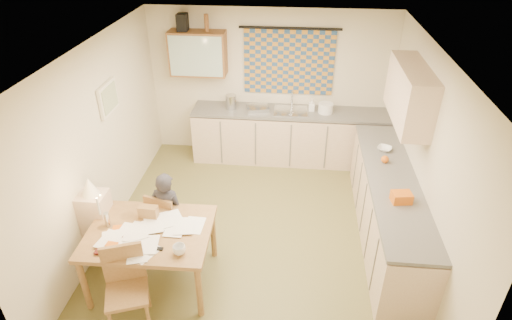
# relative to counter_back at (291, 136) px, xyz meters

# --- Properties ---
(floor) EXTENTS (4.00, 4.50, 0.02)m
(floor) POSITION_rel_counter_back_xyz_m (-0.39, -1.95, -0.46)
(floor) COLOR brown
(floor) RESTS_ON ground
(ceiling) EXTENTS (4.00, 4.50, 0.02)m
(ceiling) POSITION_rel_counter_back_xyz_m (-0.39, -1.95, 2.06)
(ceiling) COLOR white
(ceiling) RESTS_ON floor
(wall_back) EXTENTS (4.00, 0.02, 2.50)m
(wall_back) POSITION_rel_counter_back_xyz_m (-0.39, 0.31, 0.80)
(wall_back) COLOR beige
(wall_back) RESTS_ON floor
(wall_front) EXTENTS (4.00, 0.02, 2.50)m
(wall_front) POSITION_rel_counter_back_xyz_m (-0.39, -4.21, 0.80)
(wall_front) COLOR beige
(wall_front) RESTS_ON floor
(wall_left) EXTENTS (0.02, 4.50, 2.50)m
(wall_left) POSITION_rel_counter_back_xyz_m (-2.40, -1.95, 0.80)
(wall_left) COLOR beige
(wall_left) RESTS_ON floor
(wall_right) EXTENTS (0.02, 4.50, 2.50)m
(wall_right) POSITION_rel_counter_back_xyz_m (1.62, -1.95, 0.80)
(wall_right) COLOR beige
(wall_right) RESTS_ON floor
(window_blind) EXTENTS (1.45, 0.03, 1.05)m
(window_blind) POSITION_rel_counter_back_xyz_m (-0.09, 0.27, 1.20)
(window_blind) COLOR navy
(window_blind) RESTS_ON wall_back
(curtain_rod) EXTENTS (1.60, 0.04, 0.04)m
(curtain_rod) POSITION_rel_counter_back_xyz_m (-0.09, 0.25, 1.75)
(curtain_rod) COLOR black
(curtain_rod) RESTS_ON wall_back
(wall_cabinet) EXTENTS (0.90, 0.34, 0.70)m
(wall_cabinet) POSITION_rel_counter_back_xyz_m (-1.54, 0.13, 1.35)
(wall_cabinet) COLOR brown
(wall_cabinet) RESTS_ON wall_back
(wall_cabinet_glass) EXTENTS (0.84, 0.02, 0.64)m
(wall_cabinet_glass) POSITION_rel_counter_back_xyz_m (-1.54, -0.04, 1.35)
(wall_cabinet_glass) COLOR #99B2A5
(wall_cabinet_glass) RESTS_ON wall_back
(upper_cabinet_right) EXTENTS (0.34, 1.30, 0.70)m
(upper_cabinet_right) POSITION_rel_counter_back_xyz_m (1.44, -1.40, 1.40)
(upper_cabinet_right) COLOR tan
(upper_cabinet_right) RESTS_ON wall_right
(framed_print) EXTENTS (0.04, 0.50, 0.40)m
(framed_print) POSITION_rel_counter_back_xyz_m (-2.36, -1.55, 1.25)
(framed_print) COLOR beige
(framed_print) RESTS_ON wall_left
(print_canvas) EXTENTS (0.01, 0.42, 0.32)m
(print_canvas) POSITION_rel_counter_back_xyz_m (-2.34, -1.55, 1.25)
(print_canvas) COLOR beige
(print_canvas) RESTS_ON wall_left
(counter_back) EXTENTS (3.30, 0.62, 0.92)m
(counter_back) POSITION_rel_counter_back_xyz_m (0.00, 0.00, 0.00)
(counter_back) COLOR tan
(counter_back) RESTS_ON floor
(counter_right) EXTENTS (0.62, 2.95, 0.92)m
(counter_right) POSITION_rel_counter_back_xyz_m (1.31, -1.88, -0.00)
(counter_right) COLOR tan
(counter_right) RESTS_ON floor
(stove) EXTENTS (0.58, 0.58, 0.90)m
(stove) POSITION_rel_counter_back_xyz_m (1.31, -2.95, -0.00)
(stove) COLOR white
(stove) RESTS_ON floor
(sink) EXTENTS (0.56, 0.46, 0.10)m
(sink) POSITION_rel_counter_back_xyz_m (-0.02, 0.00, 0.43)
(sink) COLOR silver
(sink) RESTS_ON counter_back
(tap) EXTENTS (0.03, 0.03, 0.28)m
(tap) POSITION_rel_counter_back_xyz_m (-0.01, 0.18, 0.61)
(tap) COLOR silver
(tap) RESTS_ON counter_back
(dish_rack) EXTENTS (0.41, 0.37, 0.06)m
(dish_rack) POSITION_rel_counter_back_xyz_m (-0.57, 0.00, 0.50)
(dish_rack) COLOR silver
(dish_rack) RESTS_ON counter_back
(kettle) EXTENTS (0.21, 0.21, 0.24)m
(kettle) POSITION_rel_counter_back_xyz_m (-1.01, 0.00, 0.59)
(kettle) COLOR silver
(kettle) RESTS_ON counter_back
(mixing_bowl) EXTENTS (0.31, 0.31, 0.16)m
(mixing_bowl) POSITION_rel_counter_back_xyz_m (0.54, 0.00, 0.55)
(mixing_bowl) COLOR white
(mixing_bowl) RESTS_ON counter_back
(soap_bottle) EXTENTS (0.10, 0.10, 0.20)m
(soap_bottle) POSITION_rel_counter_back_xyz_m (0.31, 0.05, 0.57)
(soap_bottle) COLOR white
(soap_bottle) RESTS_ON counter_back
(bowl) EXTENTS (0.33, 0.33, 0.05)m
(bowl) POSITION_rel_counter_back_xyz_m (1.31, -1.17, 0.49)
(bowl) COLOR white
(bowl) RESTS_ON counter_right
(orange_bag) EXTENTS (0.24, 0.19, 0.12)m
(orange_bag) POSITION_rel_counter_back_xyz_m (1.31, -2.37, 0.53)
(orange_bag) COLOR #D15F11
(orange_bag) RESTS_ON counter_right
(fruit_orange) EXTENTS (0.10, 0.10, 0.10)m
(fruit_orange) POSITION_rel_counter_back_xyz_m (1.26, -1.51, 0.52)
(fruit_orange) COLOR #D15F11
(fruit_orange) RESTS_ON counter_right
(speaker) EXTENTS (0.16, 0.20, 0.26)m
(speaker) POSITION_rel_counter_back_xyz_m (-1.75, 0.13, 1.83)
(speaker) COLOR black
(speaker) RESTS_ON wall_cabinet
(bottle_green) EXTENTS (0.09, 0.09, 0.26)m
(bottle_green) POSITION_rel_counter_back_xyz_m (-1.73, 0.13, 1.83)
(bottle_green) COLOR #195926
(bottle_green) RESTS_ON wall_cabinet
(bottle_brown) EXTENTS (0.09, 0.09, 0.26)m
(bottle_brown) POSITION_rel_counter_back_xyz_m (-1.38, 0.13, 1.83)
(bottle_brown) COLOR brown
(bottle_brown) RESTS_ON wall_cabinet
(dining_table) EXTENTS (1.39, 1.07, 0.75)m
(dining_table) POSITION_rel_counter_back_xyz_m (-1.49, -2.96, -0.07)
(dining_table) COLOR brown
(dining_table) RESTS_ON floor
(chair_far) EXTENTS (0.48, 0.48, 0.86)m
(chair_far) POSITION_rel_counter_back_xyz_m (-1.48, -2.36, -0.19)
(chair_far) COLOR brown
(chair_far) RESTS_ON floor
(chair_near) EXTENTS (0.54, 0.54, 0.93)m
(chair_near) POSITION_rel_counter_back_xyz_m (-1.57, -3.57, -0.16)
(chair_near) COLOR brown
(chair_near) RESTS_ON floor
(person) EXTENTS (0.50, 0.38, 1.17)m
(person) POSITION_rel_counter_back_xyz_m (-1.44, -2.44, 0.13)
(person) COLOR black
(person) RESTS_ON floor
(shelf_stand) EXTENTS (0.32, 0.30, 0.99)m
(shelf_stand) POSITION_rel_counter_back_xyz_m (-2.23, -2.68, 0.04)
(shelf_stand) COLOR tan
(shelf_stand) RESTS_ON floor
(lampshade) EXTENTS (0.20, 0.20, 0.22)m
(lampshade) POSITION_rel_counter_back_xyz_m (-2.23, -2.68, 0.65)
(lampshade) COLOR beige
(lampshade) RESTS_ON shelf_stand
(letter_rack) EXTENTS (0.22, 0.11, 0.16)m
(letter_rack) POSITION_rel_counter_back_xyz_m (-1.56, -2.74, 0.38)
(letter_rack) COLOR brown
(letter_rack) RESTS_ON dining_table
(mug) EXTENTS (0.19, 0.19, 0.11)m
(mug) POSITION_rel_counter_back_xyz_m (-1.07, -3.28, 0.35)
(mug) COLOR white
(mug) RESTS_ON dining_table
(magazine) EXTENTS (0.22, 0.29, 0.03)m
(magazine) POSITION_rel_counter_back_xyz_m (-1.95, -3.25, 0.31)
(magazine) COLOR maroon
(magazine) RESTS_ON dining_table
(book) EXTENTS (0.32, 0.35, 0.02)m
(book) POSITION_rel_counter_back_xyz_m (-1.88, -3.06, 0.31)
(book) COLOR #D15F11
(book) RESTS_ON dining_table
(orange_box) EXTENTS (0.13, 0.09, 0.04)m
(orange_box) POSITION_rel_counter_back_xyz_m (-1.80, -3.25, 0.32)
(orange_box) COLOR #D15F11
(orange_box) RESTS_ON dining_table
(eyeglasses) EXTENTS (0.13, 0.05, 0.02)m
(eyeglasses) POSITION_rel_counter_back_xyz_m (-1.32, -3.24, 0.31)
(eyeglasses) COLOR black
(eyeglasses) RESTS_ON dining_table
(candle_holder) EXTENTS (0.07, 0.07, 0.18)m
(candle_holder) POSITION_rel_counter_back_xyz_m (-1.97, -2.92, 0.39)
(candle_holder) COLOR silver
(candle_holder) RESTS_ON dining_table
(candle) EXTENTS (0.03, 0.03, 0.22)m
(candle) POSITION_rel_counter_back_xyz_m (-2.02, -2.95, 0.59)
(candle) COLOR white
(candle) RESTS_ON dining_table
(candle_flame) EXTENTS (0.02, 0.02, 0.02)m
(candle_flame) POSITION_rel_counter_back_xyz_m (-1.99, -2.91, 0.71)
(candle_flame) COLOR #FFCC66
(candle_flame) RESTS_ON dining_table
(papers) EXTENTS (1.08, 0.95, 0.03)m
(papers) POSITION_rel_counter_back_xyz_m (-1.49, -3.02, 0.31)
(papers) COLOR white
(papers) RESTS_ON dining_table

